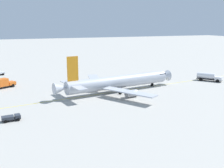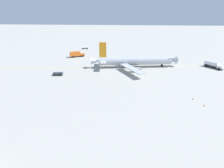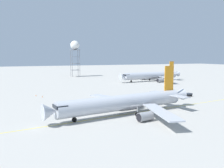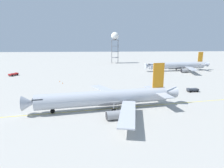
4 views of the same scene
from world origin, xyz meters
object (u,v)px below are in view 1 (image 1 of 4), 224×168
at_px(airliner_main, 118,82).
at_px(catering_truck_truck, 1,83).
at_px(fuel_tanker_truck, 209,77).
at_px(baggage_truck_truck, 11,118).

distance_m(airliner_main, catering_truck_truck, 37.29).
xyz_separation_m(airliner_main, fuel_tanker_truck, (36.63, 2.13, -1.29)).
height_order(fuel_tanker_truck, baggage_truck_truck, fuel_tanker_truck).
relative_size(baggage_truck_truck, catering_truck_truck, 0.47).
xyz_separation_m(fuel_tanker_truck, catering_truck_truck, (-69.41, 15.63, 0.11)).
relative_size(fuel_tanker_truck, baggage_truck_truck, 2.10).
bearing_deg(airliner_main, fuel_tanker_truck, -5.73).
bearing_deg(catering_truck_truck, baggage_truck_truck, -116.33).
bearing_deg(fuel_tanker_truck, catering_truck_truck, -140.80).
bearing_deg(airliner_main, baggage_truck_truck, -163.55).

